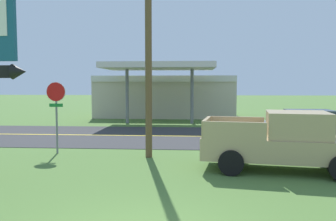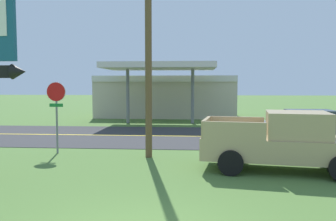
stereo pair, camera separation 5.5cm
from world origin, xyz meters
TOP-DOWN VIEW (x-y plane):
  - road_asphalt at (0.00, 13.00)m, footprint 140.00×8.00m
  - road_centre_line at (0.00, 13.00)m, footprint 126.00×0.20m
  - stop_sign at (-4.60, 7.92)m, footprint 0.80×0.08m
  - utility_pole at (-0.71, 7.45)m, footprint 2.02×0.26m
  - gas_station at (-1.49, 25.06)m, footprint 12.00×11.50m
  - pickup_tan_parked_on_lawn at (4.02, 5.64)m, footprint 5.44×2.83m
  - car_grey_near_lane at (6.45, 11.00)m, footprint 4.20×2.00m

SIDE VIEW (x-z plane):
  - road_asphalt at x=0.00m, z-range 0.00..0.02m
  - road_centre_line at x=0.00m, z-range 0.02..0.03m
  - car_grey_near_lane at x=6.45m, z-range 0.01..1.65m
  - pickup_tan_parked_on_lawn at x=4.02m, z-range -0.02..1.94m
  - gas_station at x=-1.49m, z-range -0.26..4.14m
  - stop_sign at x=-4.60m, z-range 0.55..3.50m
  - utility_pole at x=-0.71m, z-range 0.33..10.22m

